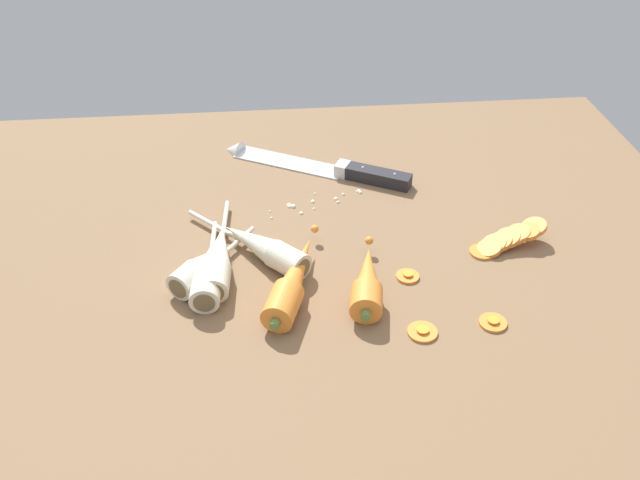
# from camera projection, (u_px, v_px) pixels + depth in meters

# --- Properties ---
(ground_plane) EXTENTS (1.20, 0.90, 0.04)m
(ground_plane) POSITION_uv_depth(u_px,v_px,m) (319.00, 251.00, 1.03)
(ground_plane) COLOR brown
(chefs_knife) EXTENTS (0.32, 0.19, 0.04)m
(chefs_knife) POSITION_uv_depth(u_px,v_px,m) (311.00, 165.00, 1.18)
(chefs_knife) COLOR silver
(chefs_knife) RESTS_ON ground_plane
(whole_carrot) EXTENTS (0.10, 0.21, 0.04)m
(whole_carrot) POSITION_uv_depth(u_px,v_px,m) (293.00, 281.00, 0.91)
(whole_carrot) COLOR orange
(whole_carrot) RESTS_ON ground_plane
(whole_carrot_second) EXTENTS (0.06, 0.17, 0.04)m
(whole_carrot_second) POSITION_uv_depth(u_px,v_px,m) (367.00, 282.00, 0.91)
(whole_carrot_second) COLOR orange
(whole_carrot_second) RESTS_ON ground_plane
(parsnip_front) EXTENTS (0.05, 0.23, 0.04)m
(parsnip_front) POSITION_uv_depth(u_px,v_px,m) (218.00, 258.00, 0.95)
(parsnip_front) COLOR silver
(parsnip_front) RESTS_ON ground_plane
(parsnip_mid_left) EXTENTS (0.18, 0.18, 0.04)m
(parsnip_mid_left) POSITION_uv_depth(u_px,v_px,m) (263.00, 247.00, 0.97)
(parsnip_mid_left) COLOR silver
(parsnip_mid_left) RESTS_ON ground_plane
(parsnip_mid_right) EXTENTS (0.12, 0.15, 0.04)m
(parsnip_mid_right) POSITION_uv_depth(u_px,v_px,m) (204.00, 266.00, 0.93)
(parsnip_mid_right) COLOR silver
(parsnip_mid_right) RESTS_ON ground_plane
(parsnip_back) EXTENTS (0.04, 0.19, 0.04)m
(parsnip_back) POSITION_uv_depth(u_px,v_px,m) (208.00, 272.00, 0.92)
(parsnip_back) COLOR silver
(parsnip_back) RESTS_ON ground_plane
(carrot_slice_stack) EXTENTS (0.12, 0.06, 0.04)m
(carrot_slice_stack) POSITION_uv_depth(u_px,v_px,m) (507.00, 239.00, 1.00)
(carrot_slice_stack) COLOR orange
(carrot_slice_stack) RESTS_ON ground_plane
(carrot_slice_stray_near) EXTENTS (0.04, 0.04, 0.01)m
(carrot_slice_stray_near) POSITION_uv_depth(u_px,v_px,m) (493.00, 322.00, 0.87)
(carrot_slice_stray_near) COLOR orange
(carrot_slice_stray_near) RESTS_ON ground_plane
(carrot_slice_stray_mid) EXTENTS (0.03, 0.03, 0.01)m
(carrot_slice_stray_mid) POSITION_uv_depth(u_px,v_px,m) (408.00, 275.00, 0.94)
(carrot_slice_stray_mid) COLOR orange
(carrot_slice_stray_mid) RESTS_ON ground_plane
(carrot_slice_stray_far) EXTENTS (0.04, 0.04, 0.01)m
(carrot_slice_stray_far) POSITION_uv_depth(u_px,v_px,m) (423.00, 331.00, 0.86)
(carrot_slice_stray_far) COLOR orange
(carrot_slice_stray_far) RESTS_ON ground_plane
(mince_crumbs) EXTENTS (0.15, 0.07, 0.01)m
(mince_crumbs) POSITION_uv_depth(u_px,v_px,m) (318.00, 200.00, 1.10)
(mince_crumbs) COLOR silver
(mince_crumbs) RESTS_ON ground_plane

